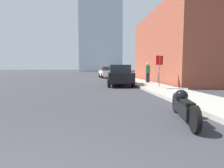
# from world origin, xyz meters

# --- Properties ---
(sidewalk) EXTENTS (2.31, 240.00, 0.15)m
(sidewalk) POSITION_xyz_m (5.38, 40.00, 0.07)
(sidewalk) COLOR #9E998E
(sidewalk) RESTS_ON ground_plane
(brick_storefront) EXTENTS (10.27, 12.82, 6.87)m
(brick_storefront) POSITION_xyz_m (11.87, 15.89, 3.43)
(brick_storefront) COLOR brown
(brick_storefront) RESTS_ON ground_plane
(motorcycle) EXTENTS (0.83, 2.34, 0.79)m
(motorcycle) POSITION_xyz_m (3.44, 3.15, 0.39)
(motorcycle) COLOR black
(motorcycle) RESTS_ON ground_plane
(parked_car_black) EXTENTS (2.14, 4.22, 1.65)m
(parked_car_black) POSITION_xyz_m (3.14, 12.55, 0.84)
(parked_car_black) COLOR black
(parked_car_black) RESTS_ON ground_plane
(parked_car_white) EXTENTS (2.23, 4.04, 1.64)m
(parked_car_white) POSITION_xyz_m (2.99, 24.35, 0.84)
(parked_car_white) COLOR silver
(parked_car_white) RESTS_ON ground_plane
(parked_car_yellow) EXTENTS (1.89, 4.28, 1.68)m
(parked_car_yellow) POSITION_xyz_m (3.25, 35.95, 0.83)
(parked_car_yellow) COLOR gold
(parked_car_yellow) RESTS_ON ground_plane
(stop_sign) EXTENTS (0.57, 0.26, 2.06)m
(stop_sign) POSITION_xyz_m (5.44, 10.05, 1.56)
(stop_sign) COLOR slate
(stop_sign) RESTS_ON sidewalk
(pedestrian) EXTENTS (0.36, 0.24, 1.73)m
(pedestrian) POSITION_xyz_m (5.82, 13.71, 1.04)
(pedestrian) COLOR #1E2347
(pedestrian) RESTS_ON sidewalk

